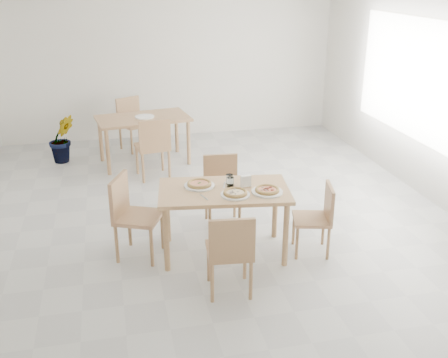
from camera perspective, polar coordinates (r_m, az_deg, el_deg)
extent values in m
plane|color=#BABAB5|center=(6.66, -1.83, -3.80)|extent=(7.00, 7.00, 0.00)
plane|color=silver|center=(9.58, -6.04, 12.84)|extent=(6.00, 0.00, 6.00)
plane|color=silver|center=(3.03, 10.72, -7.82)|extent=(6.00, 0.00, 6.00)
plane|color=silver|center=(7.34, 21.96, 8.65)|extent=(0.00, 7.00, 7.00)
cube|color=white|center=(7.56, 20.68, 9.94)|extent=(1.60, 0.02, 3.20)
cube|color=tan|center=(5.47, 0.00, -1.32)|extent=(1.45, 0.95, 0.04)
cylinder|color=tan|center=(5.33, -6.29, -6.57)|extent=(0.06, 0.06, 0.71)
cylinder|color=tan|center=(5.43, 6.74, -6.05)|extent=(0.06, 0.06, 0.71)
cylinder|color=tan|center=(5.89, -6.18, -3.66)|extent=(0.06, 0.06, 0.71)
cylinder|color=tan|center=(5.98, 5.58, -3.25)|extent=(0.06, 0.06, 0.71)
cube|color=tan|center=(4.96, 0.57, -7.80)|extent=(0.46, 0.46, 0.04)
cube|color=tan|center=(4.68, 0.88, -6.61)|extent=(0.42, 0.08, 0.40)
cylinder|color=tan|center=(5.24, 2.29, -8.85)|extent=(0.04, 0.04, 0.41)
cylinder|color=tan|center=(5.21, -1.67, -9.09)|extent=(0.04, 0.04, 0.41)
cylinder|color=tan|center=(4.94, 2.93, -10.96)|extent=(0.04, 0.04, 0.41)
cylinder|color=tan|center=(4.90, -1.29, -11.24)|extent=(0.04, 0.04, 0.41)
cube|color=tan|center=(6.22, -0.15, -1.46)|extent=(0.44, 0.44, 0.04)
cube|color=tan|center=(6.30, -0.40, 1.00)|extent=(0.41, 0.07, 0.39)
cylinder|color=tan|center=(6.13, -1.55, -4.10)|extent=(0.04, 0.04, 0.40)
cylinder|color=tan|center=(6.17, 1.71, -3.88)|extent=(0.04, 0.04, 0.40)
cylinder|color=tan|center=(6.44, -1.94, -2.74)|extent=(0.04, 0.04, 0.40)
cylinder|color=tan|center=(6.49, 1.16, -2.55)|extent=(0.04, 0.04, 0.40)
cube|color=tan|center=(5.60, -9.26, -4.13)|extent=(0.58, 0.58, 0.04)
cube|color=tan|center=(5.57, -11.35, -1.79)|extent=(0.22, 0.42, 0.42)
cylinder|color=tan|center=(5.49, -7.88, -7.40)|extent=(0.04, 0.04, 0.43)
cylinder|color=tan|center=(5.81, -6.72, -5.61)|extent=(0.04, 0.04, 0.43)
cylinder|color=tan|center=(5.62, -11.60, -6.97)|extent=(0.04, 0.04, 0.43)
cylinder|color=tan|center=(5.93, -10.25, -5.25)|extent=(0.04, 0.04, 0.43)
cube|color=tan|center=(5.70, 9.52, -4.33)|extent=(0.46, 0.46, 0.04)
cube|color=tan|center=(5.65, 11.39, -2.48)|extent=(0.13, 0.38, 0.37)
cylinder|color=tan|center=(5.92, 7.59, -5.42)|extent=(0.03, 0.03, 0.38)
cylinder|color=tan|center=(5.63, 7.95, -6.96)|extent=(0.03, 0.03, 0.38)
cylinder|color=tan|center=(5.97, 10.75, -5.40)|extent=(0.03, 0.03, 0.38)
cylinder|color=tan|center=(5.68, 11.27, -6.92)|extent=(0.03, 0.03, 0.38)
cylinder|color=white|center=(5.53, -2.69, -0.73)|extent=(0.32, 0.32, 0.02)
cylinder|color=white|center=(5.31, 1.24, -1.72)|extent=(0.30, 0.30, 0.02)
cylinder|color=white|center=(5.39, 4.72, -1.40)|extent=(0.32, 0.32, 0.02)
cylinder|color=tan|center=(5.53, -2.70, -0.58)|extent=(0.27, 0.27, 0.01)
torus|color=tan|center=(5.52, -2.70, -0.49)|extent=(0.27, 0.27, 0.03)
cylinder|color=#C43D22|center=(5.52, -2.70, -0.50)|extent=(0.21, 0.21, 0.01)
ellipsoid|color=#185914|center=(5.52, -2.70, -0.43)|extent=(0.05, 0.04, 0.01)
cylinder|color=tan|center=(5.30, 1.24, -1.57)|extent=(0.29, 0.29, 0.01)
torus|color=tan|center=(5.30, 1.24, -1.47)|extent=(0.30, 0.30, 0.03)
cylinder|color=beige|center=(5.30, 1.24, -1.48)|extent=(0.22, 0.22, 0.01)
cylinder|color=tan|center=(5.39, 4.72, -1.25)|extent=(0.30, 0.30, 0.01)
torus|color=tan|center=(5.38, 4.73, -1.15)|extent=(0.30, 0.30, 0.03)
cylinder|color=#C43D22|center=(5.38, 4.73, -1.16)|extent=(0.22, 0.22, 0.01)
cylinder|color=white|center=(5.51, 0.70, -0.33)|extent=(0.08, 0.08, 0.10)
cylinder|color=white|center=(5.58, 0.61, -0.02)|extent=(0.08, 0.08, 0.10)
cube|color=silver|center=(5.51, 2.38, -0.83)|extent=(0.12, 0.07, 0.01)
cube|color=white|center=(5.49, 2.39, -0.20)|extent=(0.11, 0.05, 0.12)
cube|color=silver|center=(5.56, 0.03, -0.66)|extent=(0.07, 0.17, 0.01)
cube|color=silver|center=(5.27, -2.21, -1.99)|extent=(0.06, 0.17, 0.01)
cube|color=tan|center=(8.29, -8.82, 6.55)|extent=(1.50, 1.00, 0.04)
cylinder|color=tan|center=(7.98, -12.53, 2.85)|extent=(0.06, 0.06, 0.71)
cylinder|color=tan|center=(8.24, -3.88, 3.95)|extent=(0.06, 0.06, 0.71)
cylinder|color=tan|center=(8.60, -13.27, 4.17)|extent=(0.06, 0.06, 0.71)
cylinder|color=tan|center=(8.84, -5.18, 5.16)|extent=(0.06, 0.06, 0.71)
cube|color=tan|center=(7.75, -7.83, 3.49)|extent=(0.52, 0.52, 0.04)
cube|color=tan|center=(7.49, -7.54, 4.77)|extent=(0.46, 0.11, 0.43)
cylinder|color=tan|center=(8.05, -6.73, 2.42)|extent=(0.04, 0.04, 0.44)
cylinder|color=tan|center=(7.97, -9.44, 2.06)|extent=(0.04, 0.04, 0.44)
cylinder|color=tan|center=(7.70, -5.97, 1.52)|extent=(0.04, 0.04, 0.44)
cylinder|color=tan|center=(7.61, -8.80, 1.14)|extent=(0.04, 0.04, 0.44)
cube|color=tan|center=(9.03, -9.69, 5.87)|extent=(0.58, 0.58, 0.04)
cube|color=tan|center=(9.14, -10.41, 7.49)|extent=(0.40, 0.23, 0.41)
cylinder|color=tan|center=(8.85, -10.01, 3.96)|extent=(0.04, 0.04, 0.42)
cylinder|color=tan|center=(9.03, -7.98, 4.45)|extent=(0.04, 0.04, 0.42)
cylinder|color=tan|center=(9.16, -11.19, 4.49)|extent=(0.04, 0.04, 0.42)
cylinder|color=tan|center=(9.34, -9.20, 4.95)|extent=(0.04, 0.04, 0.42)
cylinder|color=white|center=(8.26, -8.65, 6.72)|extent=(0.30, 0.30, 0.02)
imported|color=#2B5E1C|center=(8.72, -17.20, 4.23)|extent=(0.52, 0.47, 0.77)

